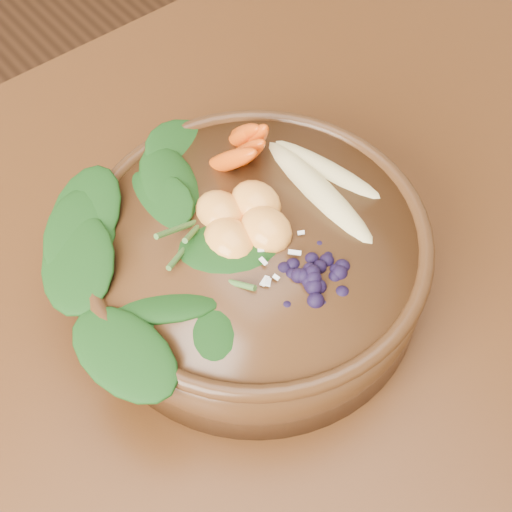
% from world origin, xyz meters
% --- Properties ---
extents(ground, '(4.00, 4.00, 0.00)m').
position_xyz_m(ground, '(0.00, 0.00, 0.00)').
color(ground, '#381E0F').
rests_on(ground, ground).
extents(dining_table, '(1.60, 0.90, 0.75)m').
position_xyz_m(dining_table, '(0.00, 0.00, 0.66)').
color(dining_table, '#331C0C').
rests_on(dining_table, ground).
extents(stoneware_bowl, '(0.33, 0.33, 0.08)m').
position_xyz_m(stoneware_bowl, '(-0.04, 0.03, 0.79)').
color(stoneware_bowl, '#432713').
rests_on(stoneware_bowl, dining_table).
extents(kale_heap, '(0.22, 0.20, 0.05)m').
position_xyz_m(kale_heap, '(-0.09, 0.09, 0.86)').
color(kale_heap, '#194114').
rests_on(kale_heap, stoneware_bowl).
extents(carrot_cluster, '(0.07, 0.07, 0.09)m').
position_xyz_m(carrot_cluster, '(0.01, 0.12, 0.88)').
color(carrot_cluster, '#E7490C').
rests_on(carrot_cluster, stoneware_bowl).
extents(banana_halves, '(0.08, 0.18, 0.03)m').
position_xyz_m(banana_halves, '(0.05, 0.04, 0.85)').
color(banana_halves, '#E0CC84').
rests_on(banana_halves, stoneware_bowl).
extents(mandarin_cluster, '(0.10, 0.10, 0.03)m').
position_xyz_m(mandarin_cluster, '(-0.04, 0.05, 0.85)').
color(mandarin_cluster, '#FF9A3B').
rests_on(mandarin_cluster, stoneware_bowl).
extents(blueberry_pile, '(0.15, 0.12, 0.04)m').
position_xyz_m(blueberry_pile, '(-0.03, -0.03, 0.85)').
color(blueberry_pile, black).
rests_on(blueberry_pile, stoneware_bowl).
extents(coconut_flakes, '(0.10, 0.08, 0.01)m').
position_xyz_m(coconut_flakes, '(-0.03, 0.01, 0.84)').
color(coconut_flakes, white).
rests_on(coconut_flakes, stoneware_bowl).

